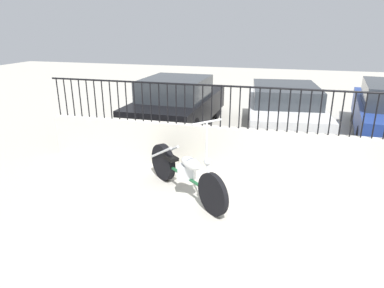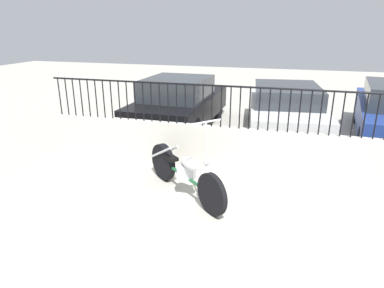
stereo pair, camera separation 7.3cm
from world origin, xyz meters
name	(u,v)px [view 2 (the right image)]	position (x,y,z in m)	size (l,w,h in m)	color
ground_plane	(261,257)	(0.00, 0.00, 0.00)	(40.00, 40.00, 0.00)	#B7B2A5
low_wall	(275,154)	(0.00, 2.54, 0.45)	(9.42, 0.18, 0.89)	beige
fence_railing	(280,103)	(0.00, 2.54, 1.43)	(9.42, 0.04, 0.81)	black
motorcycle_green	(181,170)	(-1.50, 1.41, 0.41)	(1.75, 1.55, 1.45)	black
car_black	(179,103)	(-2.79, 5.22, 0.70)	(1.89, 4.09, 1.41)	black
car_white	(285,109)	(0.06, 5.41, 0.67)	(2.24, 4.56, 1.31)	black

